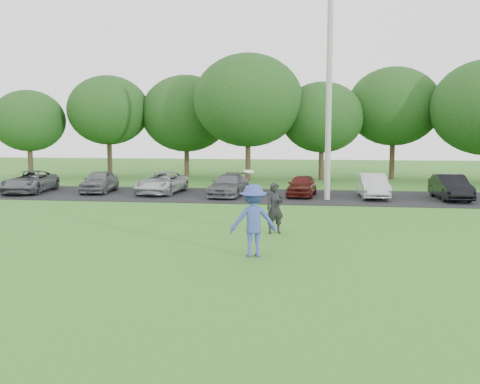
# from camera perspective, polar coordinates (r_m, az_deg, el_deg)

# --- Properties ---
(ground) EXTENTS (100.00, 100.00, 0.00)m
(ground) POSITION_cam_1_polar(r_m,az_deg,el_deg) (15.42, -1.83, -6.27)
(ground) COLOR #3A7320
(ground) RESTS_ON ground
(parking_lot) EXTENTS (32.00, 6.50, 0.03)m
(parking_lot) POSITION_cam_1_polar(r_m,az_deg,el_deg) (28.14, 2.70, -0.42)
(parking_lot) COLOR black
(parking_lot) RESTS_ON ground
(utility_pole) EXTENTS (0.28, 0.28, 9.96)m
(utility_pole) POSITION_cam_1_polar(r_m,az_deg,el_deg) (26.73, 9.46, 9.80)
(utility_pole) COLOR #A4A39F
(utility_pole) RESTS_ON ground
(frisbee_player) EXTENTS (1.41, 1.01, 2.37)m
(frisbee_player) POSITION_cam_1_polar(r_m,az_deg,el_deg) (14.58, 1.43, -3.05)
(frisbee_player) COLOR #374A9C
(frisbee_player) RESTS_ON ground
(camera_bystander) EXTENTS (0.73, 0.62, 1.70)m
(camera_bystander) POSITION_cam_1_polar(r_m,az_deg,el_deg) (17.87, 3.76, -1.73)
(camera_bystander) COLOR black
(camera_bystander) RESTS_ON ground
(parked_cars) EXTENTS (28.28, 4.99, 1.24)m
(parked_cars) POSITION_cam_1_polar(r_m,az_deg,el_deg) (28.16, 0.67, 0.83)
(parked_cars) COLOR #515258
(parked_cars) RESTS_ON parking_lot
(tree_row) EXTENTS (42.39, 9.85, 8.64)m
(tree_row) POSITION_cam_1_polar(r_m,az_deg,el_deg) (37.62, 6.47, 8.76)
(tree_row) COLOR #38281C
(tree_row) RESTS_ON ground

